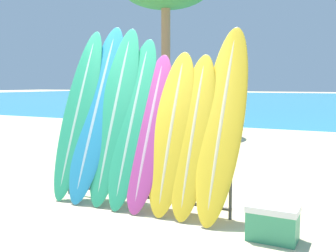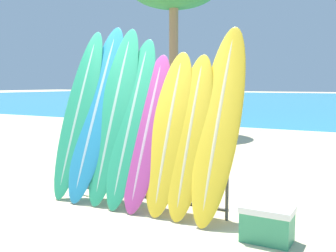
% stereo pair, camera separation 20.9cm
% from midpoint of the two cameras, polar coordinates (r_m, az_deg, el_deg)
% --- Properties ---
extents(ground_plane, '(160.00, 160.00, 0.00)m').
position_cam_midpoint_polar(ground_plane, '(5.33, -10.51, -11.76)').
color(ground_plane, beige).
extents(ocean_water, '(120.00, 60.00, 0.01)m').
position_cam_midpoint_polar(ocean_water, '(43.26, 22.80, 3.50)').
color(ocean_water, teal).
rests_on(ocean_water, ground_plane).
extents(surfboard_rack, '(2.53, 0.04, 0.97)m').
position_cam_midpoint_polar(surfboard_rack, '(5.29, -5.08, -5.95)').
color(surfboard_rack, '#47474C').
rests_on(surfboard_rack, ground_plane).
extents(surfboard_slot_0, '(0.53, 1.01, 2.44)m').
position_cam_midpoint_polar(surfboard_slot_0, '(5.90, -13.85, 1.98)').
color(surfboard_slot_0, '#289E70').
rests_on(surfboard_slot_0, ground_plane).
extents(surfboard_slot_1, '(0.59, 1.13, 2.50)m').
position_cam_midpoint_polar(surfboard_slot_1, '(5.71, -11.29, 2.20)').
color(surfboard_slot_1, teal).
rests_on(surfboard_slot_1, ground_plane).
extents(surfboard_slot_2, '(0.55, 1.00, 2.44)m').
position_cam_midpoint_polar(surfboard_slot_2, '(5.50, -8.78, 1.81)').
color(surfboard_slot_2, '#289E70').
rests_on(surfboard_slot_2, ground_plane).
extents(surfboard_slot_3, '(0.52, 1.00, 2.27)m').
position_cam_midpoint_polar(surfboard_slot_3, '(5.31, -6.22, 0.80)').
color(surfboard_slot_3, '#289E70').
rests_on(surfboard_slot_3, ground_plane).
extents(surfboard_slot_4, '(0.51, 0.90, 2.04)m').
position_cam_midpoint_polar(surfboard_slot_4, '(5.14, -3.84, -0.69)').
color(surfboard_slot_4, '#B23D8E').
rests_on(surfboard_slot_4, ground_plane).
extents(surfboard_slot_5, '(0.53, 0.84, 2.06)m').
position_cam_midpoint_polar(surfboard_slot_5, '(4.97, -0.62, -0.77)').
color(surfboard_slot_5, yellow).
rests_on(surfboard_slot_5, ground_plane).
extents(surfboard_slot_6, '(0.49, 0.84, 2.02)m').
position_cam_midpoint_polar(surfboard_slot_6, '(4.84, 2.49, -1.22)').
color(surfboard_slot_6, yellow).
rests_on(surfboard_slot_6, ground_plane).
extents(surfboard_slot_7, '(0.54, 1.09, 2.37)m').
position_cam_midpoint_polar(surfboard_slot_7, '(4.76, 6.66, 0.76)').
color(surfboard_slot_7, yellow).
rests_on(surfboard_slot_7, ground_plane).
extents(person_near_water, '(0.26, 0.21, 1.54)m').
position_cam_midpoint_polar(person_near_water, '(8.15, -2.38, 0.58)').
color(person_near_water, '#846047').
rests_on(person_near_water, ground_plane).
extents(cooler_box, '(0.52, 0.33, 0.37)m').
position_cam_midpoint_polar(cooler_box, '(4.33, 13.60, -13.45)').
color(cooler_box, '#389366').
rests_on(cooler_box, ground_plane).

